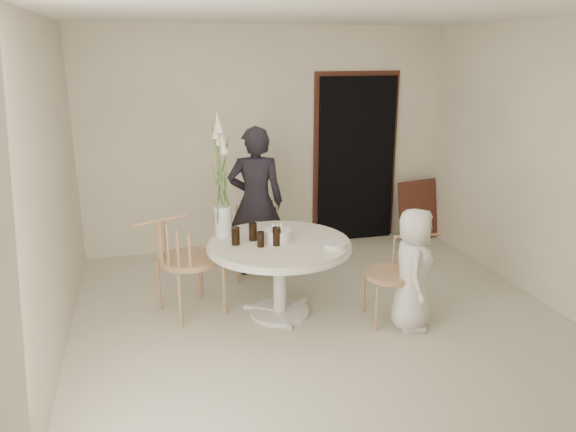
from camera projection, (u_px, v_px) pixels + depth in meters
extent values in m
plane|color=silver|center=(323.00, 321.00, 5.19)|extent=(4.50, 4.50, 0.00)
plane|color=white|center=(329.00, 12.00, 4.42)|extent=(4.50, 4.50, 0.00)
plane|color=#F2E6CA|center=(267.00, 140.00, 6.89)|extent=(4.50, 0.00, 4.50)
plane|color=#F2E6CA|center=(473.00, 279.00, 2.72)|extent=(4.50, 0.00, 4.50)
plane|color=#F2E6CA|center=(45.00, 196.00, 4.26)|extent=(0.00, 4.50, 4.50)
plane|color=#F2E6CA|center=(549.00, 166.00, 5.36)|extent=(0.00, 4.50, 4.50)
cube|color=black|center=(356.00, 160.00, 7.21)|extent=(1.00, 0.10, 2.10)
cube|color=#56261D|center=(355.00, 155.00, 7.22)|extent=(1.12, 0.03, 2.22)
cylinder|color=silver|center=(280.00, 312.00, 5.33)|extent=(0.56, 0.56, 0.04)
cylinder|color=silver|center=(280.00, 280.00, 5.24)|extent=(0.12, 0.12, 0.65)
cylinder|color=silver|center=(280.00, 246.00, 5.14)|extent=(1.33, 1.33, 0.03)
cylinder|color=beige|center=(280.00, 244.00, 5.14)|extent=(1.30, 1.30, 0.04)
cube|color=#56261D|center=(418.00, 210.00, 7.37)|extent=(0.61, 0.28, 0.78)
cylinder|color=tan|center=(238.00, 263.00, 5.99)|extent=(0.03, 0.03, 0.46)
cylinder|color=tan|center=(276.00, 262.00, 6.01)|extent=(0.03, 0.03, 0.46)
cylinder|color=tan|center=(240.00, 250.00, 6.38)|extent=(0.03, 0.03, 0.46)
cylinder|color=tan|center=(275.00, 249.00, 6.40)|extent=(0.03, 0.03, 0.46)
cylinder|color=tan|center=(257.00, 234.00, 6.13)|extent=(0.51, 0.51, 0.05)
cylinder|color=tan|center=(364.00, 291.00, 5.33)|extent=(0.03, 0.03, 0.43)
cylinder|color=tan|center=(377.00, 309.00, 4.97)|extent=(0.03, 0.03, 0.43)
cylinder|color=tan|center=(402.00, 288.00, 5.39)|extent=(0.03, 0.03, 0.43)
cylinder|color=tan|center=(417.00, 305.00, 5.03)|extent=(0.03, 0.03, 0.43)
cylinder|color=tan|center=(391.00, 275.00, 5.11)|extent=(0.48, 0.48, 0.05)
cylinder|color=tan|center=(224.00, 289.00, 5.27)|extent=(0.03, 0.03, 0.51)
cylinder|color=tan|center=(201.00, 274.00, 5.62)|extent=(0.03, 0.03, 0.51)
cylinder|color=tan|center=(180.00, 302.00, 5.01)|extent=(0.03, 0.03, 0.51)
cylinder|color=tan|center=(159.00, 285.00, 5.36)|extent=(0.03, 0.03, 0.51)
cylinder|color=tan|center=(190.00, 260.00, 5.23)|extent=(0.57, 0.57, 0.06)
imported|color=black|center=(256.00, 202.00, 6.09)|extent=(0.68, 0.52, 1.65)
imported|color=white|center=(413.00, 269.00, 4.95)|extent=(0.54, 0.64, 1.11)
cylinder|color=white|center=(278.00, 235.00, 5.11)|extent=(0.24, 0.24, 0.12)
cylinder|color=beige|center=(278.00, 227.00, 5.09)|extent=(0.01, 0.01, 0.05)
cylinder|color=beige|center=(281.00, 226.00, 5.13)|extent=(0.01, 0.01, 0.05)
cylinder|color=beige|center=(273.00, 226.00, 5.10)|extent=(0.01, 0.01, 0.05)
cylinder|color=black|center=(261.00, 239.00, 4.98)|extent=(0.07, 0.07, 0.14)
cylinder|color=black|center=(277.00, 236.00, 5.02)|extent=(0.10, 0.10, 0.17)
cylinder|color=black|center=(236.00, 236.00, 5.03)|extent=(0.10, 0.10, 0.16)
cylinder|color=black|center=(253.00, 232.00, 5.14)|extent=(0.09, 0.09, 0.16)
cylinder|color=white|center=(335.00, 246.00, 4.95)|extent=(0.21, 0.21, 0.05)
cylinder|color=silver|center=(223.00, 221.00, 5.23)|extent=(0.16, 0.16, 0.29)
cylinder|color=#4A7030|center=(225.00, 182.00, 5.14)|extent=(0.01, 0.01, 0.74)
cone|color=white|center=(224.00, 143.00, 5.04)|extent=(0.07, 0.07, 0.19)
cylinder|color=#4A7030|center=(221.00, 179.00, 5.15)|extent=(0.01, 0.01, 0.80)
cone|color=white|center=(220.00, 135.00, 5.03)|extent=(0.07, 0.07, 0.19)
cylinder|color=#4A7030|center=(218.00, 176.00, 5.11)|extent=(0.01, 0.01, 0.86)
cone|color=white|center=(216.00, 129.00, 4.99)|extent=(0.07, 0.07, 0.19)
cylinder|color=#4A7030|center=(220.00, 173.00, 5.07)|extent=(0.01, 0.01, 0.93)
cone|color=white|center=(218.00, 122.00, 4.94)|extent=(0.07, 0.07, 0.19)
cylinder|color=#4A7030|center=(224.00, 183.00, 5.11)|extent=(0.01, 0.01, 0.74)
cone|color=white|center=(223.00, 143.00, 5.00)|extent=(0.07, 0.07, 0.19)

